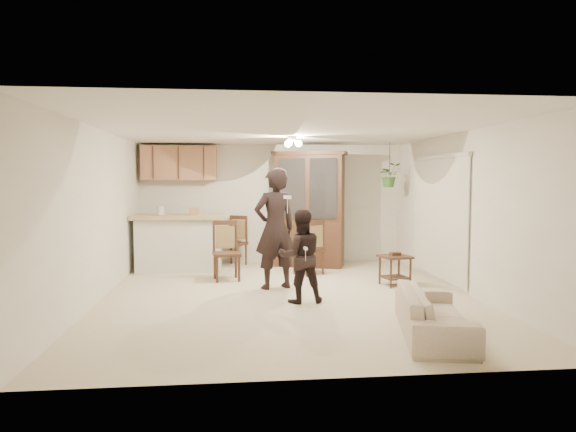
{
  "coord_description": "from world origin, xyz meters",
  "views": [
    {
      "loc": [
        -0.79,
        -7.61,
        1.75
      ],
      "look_at": [
        0.05,
        0.4,
        1.19
      ],
      "focal_mm": 32.0,
      "sensor_mm": 36.0,
      "label": 1
    }
  ],
  "objects": [
    {
      "name": "wall_back",
      "position": [
        0.0,
        3.25,
        1.25
      ],
      "size": [
        5.5,
        0.02,
        2.5
      ],
      "primitive_type": "cube",
      "color": "silver",
      "rests_on": "ground"
    },
    {
      "name": "floor",
      "position": [
        0.0,
        0.0,
        0.0
      ],
      "size": [
        6.5,
        6.5,
        0.0
      ],
      "primitive_type": "plane",
      "color": "beige",
      "rests_on": "ground"
    },
    {
      "name": "ceiling",
      "position": [
        0.0,
        0.0,
        2.5
      ],
      "size": [
        5.5,
        6.5,
        0.02
      ],
      "primitive_type": "cube",
      "color": "white",
      "rests_on": "wall_back"
    },
    {
      "name": "ceiling_fixture",
      "position": [
        0.2,
        1.2,
        2.4
      ],
      "size": [
        0.36,
        0.36,
        0.2
      ],
      "primitive_type": null,
      "color": "beige",
      "rests_on": "ceiling"
    },
    {
      "name": "controller_adult",
      "position": [
        0.01,
        0.16,
        1.49
      ],
      "size": [
        0.11,
        0.18,
        0.05
      ],
      "primitive_type": "cube",
      "rotation": [
        0.0,
        0.0,
        3.49
      ],
      "color": "white",
      "rests_on": "adult"
    },
    {
      "name": "upper_cabinets",
      "position": [
        -1.9,
        3.07,
        2.1
      ],
      "size": [
        1.5,
        0.34,
        0.7
      ],
      "primitive_type": "cube",
      "color": "#9B6443",
      "rests_on": "wall_back"
    },
    {
      "name": "wall_front",
      "position": [
        0.0,
        -3.25,
        1.25
      ],
      "size": [
        5.5,
        0.02,
        2.5
      ],
      "primitive_type": "cube",
      "color": "silver",
      "rests_on": "ground"
    },
    {
      "name": "controller_child",
      "position": [
        0.17,
        -0.71,
        0.82
      ],
      "size": [
        0.05,
        0.12,
        0.04
      ],
      "primitive_type": "cube",
      "rotation": [
        0.0,
        0.0,
        3.23
      ],
      "color": "white",
      "rests_on": "child"
    },
    {
      "name": "adult",
      "position": [
        -0.14,
        0.59,
        0.9
      ],
      "size": [
        0.76,
        0.63,
        1.8
      ],
      "primitive_type": "imported",
      "rotation": [
        0.0,
        0.0,
        3.49
      ],
      "color": "black",
      "rests_on": "floor"
    },
    {
      "name": "sofa",
      "position": [
        1.43,
        -2.13,
        0.37
      ],
      "size": [
        1.13,
        1.99,
        0.73
      ],
      "primitive_type": "imported",
      "rotation": [
        0.0,
        0.0,
        1.35
      ],
      "color": "#F0E7C5",
      "rests_on": "floor"
    },
    {
      "name": "china_hutch",
      "position": [
        0.73,
        2.68,
        1.15
      ],
      "size": [
        1.58,
        1.02,
        2.32
      ],
      "rotation": [
        0.0,
        0.0,
        -0.33
      ],
      "color": "#342013",
      "rests_on": "floor"
    },
    {
      "name": "vertical_blinds",
      "position": [
        2.71,
        0.9,
        1.1
      ],
      "size": [
        0.06,
        2.3,
        2.1
      ],
      "primitive_type": null,
      "color": "beige",
      "rests_on": "wall_right"
    },
    {
      "name": "child",
      "position": [
        0.15,
        -0.4,
        0.68
      ],
      "size": [
        0.7,
        0.57,
        1.35
      ],
      "primitive_type": "imported",
      "rotation": [
        0.0,
        0.0,
        3.23
      ],
      "color": "black",
      "rests_on": "floor"
    },
    {
      "name": "chair_bar",
      "position": [
        -0.93,
        1.35,
        0.29
      ],
      "size": [
        0.52,
        0.52,
        1.04
      ],
      "rotation": [
        0.0,
        0.0,
        0.14
      ],
      "color": "#342013",
      "rests_on": "floor"
    },
    {
      "name": "chair_hutch_right",
      "position": [
        0.58,
        1.75,
        0.29
      ],
      "size": [
        0.62,
        0.62,
        1.03
      ],
      "rotation": [
        0.0,
        0.0,
        3.69
      ],
      "color": "#342013",
      "rests_on": "floor"
    },
    {
      "name": "chair_hutch_left",
      "position": [
        -0.82,
        2.89,
        0.29
      ],
      "size": [
        0.63,
        0.63,
        1.02
      ],
      "rotation": [
        0.0,
        0.0,
        -0.61
      ],
      "color": "#342013",
      "rests_on": "floor"
    },
    {
      "name": "wall_right",
      "position": [
        2.75,
        0.0,
        1.25
      ],
      "size": [
        0.02,
        6.5,
        2.5
      ],
      "primitive_type": "cube",
      "color": "silver",
      "rests_on": "ground"
    },
    {
      "name": "plant_cord",
      "position": [
        2.3,
        2.4,
        2.17
      ],
      "size": [
        0.01,
        0.01,
        0.65
      ],
      "primitive_type": "cylinder",
      "color": "#29231E",
      "rests_on": "ceiling"
    },
    {
      "name": "bar_top",
      "position": [
        -1.85,
        2.35,
        1.05
      ],
      "size": [
        1.75,
        0.7,
        0.08
      ],
      "primitive_type": "cube",
      "color": "tan",
      "rests_on": "breakfast_bar"
    },
    {
      "name": "hanging_plant",
      "position": [
        2.3,
        2.4,
        1.85
      ],
      "size": [
        0.43,
        0.37,
        0.48
      ],
      "primitive_type": "imported",
      "color": "#316227",
      "rests_on": "ceiling"
    },
    {
      "name": "side_table",
      "position": [
        1.86,
        0.6,
        0.26
      ],
      "size": [
        0.55,
        0.55,
        0.56
      ],
      "rotation": [
        0.0,
        0.0,
        0.22
      ],
      "color": "#342013",
      "rests_on": "floor"
    },
    {
      "name": "wall_left",
      "position": [
        -2.75,
        0.0,
        1.25
      ],
      "size": [
        0.02,
        6.5,
        2.5
      ],
      "primitive_type": "cube",
      "color": "silver",
      "rests_on": "ground"
    },
    {
      "name": "breakfast_bar",
      "position": [
        -1.85,
        2.35,
        0.5
      ],
      "size": [
        1.6,
        0.55,
        1.0
      ],
      "primitive_type": "cube",
      "color": "silver",
      "rests_on": "floor"
    }
  ]
}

